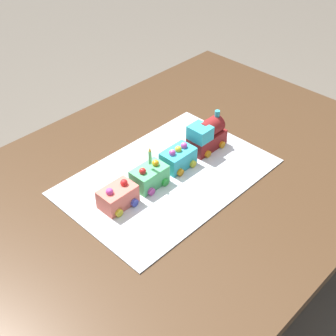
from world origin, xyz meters
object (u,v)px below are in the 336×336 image
Objects in this scene: cake_car_gondola_mint_green at (149,176)px; birthday_candle at (150,156)px; cake_locomotive at (207,135)px; cake_car_flatbed_coral at (118,197)px; cake_car_hopper_turquoise at (178,158)px; dining_table at (182,199)px.

birthday_candle is (-0.00, 0.00, 0.07)m from cake_car_gondola_mint_green.
cake_locomotive reaches higher than cake_car_gondola_mint_green.
cake_car_gondola_mint_green is 0.12m from cake_car_flatbed_coral.
cake_car_hopper_turquoise is 1.00× the size of cake_car_flatbed_coral.
birthday_candle reaches higher than cake_car_gondola_mint_green.
cake_locomotive is 2.55× the size of birthday_candle.
cake_locomotive is at bearing -168.36° from dining_table.
cake_locomotive is 1.40× the size of cake_car_flatbed_coral.
cake_locomotive is at bearing 180.00° from cake_car_flatbed_coral.
cake_car_gondola_mint_green is (0.25, -0.00, -0.02)m from cake_locomotive.
cake_locomotive reaches higher than dining_table.
cake_locomotive reaches higher than cake_car_hopper_turquoise.
birthday_candle is at bearing 180.00° from cake_car_flatbed_coral.
dining_table is 0.21m from cake_locomotive.
cake_car_flatbed_coral is (0.24, 0.00, -0.00)m from cake_car_hopper_turquoise.
cake_car_gondola_mint_green is at bearing -0.00° from cake_locomotive.
cake_car_flatbed_coral is 1.82× the size of birthday_candle.
dining_table is at bearing 74.39° from cake_car_hopper_turquoise.
birthday_candle reaches higher than cake_locomotive.
cake_locomotive is 0.13m from cake_car_hopper_turquoise.
cake_locomotive reaches higher than cake_car_flatbed_coral.
birthday_candle reaches higher than dining_table.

